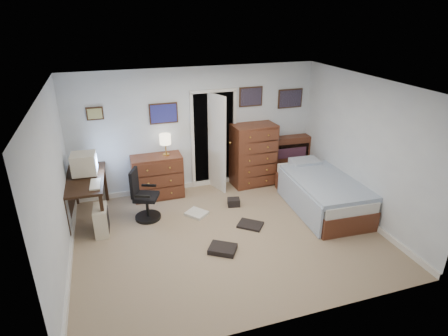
# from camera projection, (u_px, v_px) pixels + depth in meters

# --- Properties ---
(floor) EXTENTS (5.00, 4.00, 0.02)m
(floor) POSITION_uv_depth(u_px,v_px,m) (228.00, 235.00, 6.31)
(floor) COLOR #9F856D
(floor) RESTS_ON ground
(computer_desk) EXTENTS (0.73, 1.44, 0.81)m
(computer_desk) POSITION_uv_depth(u_px,v_px,m) (80.00, 188.00, 6.52)
(computer_desk) COLOR black
(computer_desk) RESTS_ON floor
(crt_monitor) EXTENTS (0.44, 0.41, 0.39)m
(crt_monitor) POSITION_uv_depth(u_px,v_px,m) (84.00, 164.00, 6.53)
(crt_monitor) COLOR beige
(crt_monitor) RESTS_ON computer_desk
(keyboard) EXTENTS (0.19, 0.44, 0.03)m
(keyboard) POSITION_uv_depth(u_px,v_px,m) (95.00, 184.00, 6.21)
(keyboard) COLOR beige
(keyboard) RESTS_ON computer_desk
(pc_tower) EXTENTS (0.25, 0.47, 0.49)m
(pc_tower) POSITION_uv_depth(u_px,v_px,m) (101.00, 220.00, 6.27)
(pc_tower) COLOR beige
(pc_tower) RESTS_ON floor
(office_chair) EXTENTS (0.60, 0.60, 0.95)m
(office_chair) POSITION_uv_depth(u_px,v_px,m) (144.00, 200.00, 6.66)
(office_chair) COLOR black
(office_chair) RESTS_ON floor
(media_stack) EXTENTS (0.16, 0.16, 0.76)m
(media_stack) POSITION_uv_depth(u_px,v_px,m) (82.00, 183.00, 7.29)
(media_stack) COLOR maroon
(media_stack) RESTS_ON floor
(low_dresser) EXTENTS (0.98, 0.49, 0.87)m
(low_dresser) POSITION_uv_depth(u_px,v_px,m) (158.00, 176.00, 7.43)
(low_dresser) COLOR brown
(low_dresser) RESTS_ON floor
(table_lamp) EXTENTS (0.22, 0.22, 0.42)m
(table_lamp) POSITION_uv_depth(u_px,v_px,m) (165.00, 140.00, 7.20)
(table_lamp) COLOR gold
(table_lamp) RESTS_ON low_dresser
(doorway) EXTENTS (0.96, 1.12, 2.05)m
(doorway) POSITION_uv_depth(u_px,v_px,m) (210.00, 136.00, 7.99)
(doorway) COLOR black
(doorway) RESTS_ON floor
(tall_dresser) EXTENTS (0.93, 0.59, 1.32)m
(tall_dresser) POSITION_uv_depth(u_px,v_px,m) (253.00, 155.00, 7.90)
(tall_dresser) COLOR brown
(tall_dresser) RESTS_ON floor
(headboard_bookcase) EXTENTS (1.05, 0.31, 0.93)m
(headboard_bookcase) POSITION_uv_depth(u_px,v_px,m) (286.00, 156.00, 8.30)
(headboard_bookcase) COLOR brown
(headboard_bookcase) RESTS_ON floor
(bed) EXTENTS (1.20, 2.12, 0.68)m
(bed) POSITION_uv_depth(u_px,v_px,m) (321.00, 192.00, 7.05)
(bed) COLOR brown
(bed) RESTS_ON floor
(wall_posters) EXTENTS (4.38, 0.04, 0.60)m
(wall_posters) POSITION_uv_depth(u_px,v_px,m) (224.00, 104.00, 7.50)
(wall_posters) COLOR #331E11
(wall_posters) RESTS_ON floor
(floor_clutter) EXTENTS (1.30, 1.71, 0.15)m
(floor_clutter) POSITION_uv_depth(u_px,v_px,m) (225.00, 225.00, 6.51)
(floor_clutter) COLOR black
(floor_clutter) RESTS_ON floor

